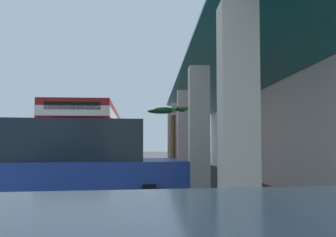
# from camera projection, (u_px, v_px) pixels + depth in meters

# --- Properties ---
(ground) EXTENTS (120.00, 120.00, 0.00)m
(ground) POSITION_uv_depth(u_px,v_px,m) (226.00, 180.00, 16.78)
(ground) COLOR #38383A
(curb_strip) EXTENTS (30.66, 0.50, 0.12)m
(curb_strip) POSITION_uv_depth(u_px,v_px,m) (145.00, 180.00, 16.18)
(curb_strip) COLOR #9E998E
(curb_strip) RESTS_ON ground
(transit_bus) EXTENTS (11.31, 3.15, 3.34)m
(transit_bus) POSITION_uv_depth(u_px,v_px,m) (89.00, 136.00, 19.60)
(transit_bus) COLOR maroon
(transit_bus) RESTS_ON ground
(parked_suv_blue) EXTENTS (3.11, 5.01, 1.97)m
(parked_suv_blue) POSITION_uv_depth(u_px,v_px,m) (61.00, 168.00, 8.18)
(parked_suv_blue) COLOR navy
(parked_suv_blue) RESTS_ON ground
(potted_palm) EXTENTS (1.62, 1.79, 2.69)m
(potted_palm) POSITION_uv_depth(u_px,v_px,m) (173.00, 171.00, 12.74)
(potted_palm) COLOR #4C4742
(potted_palm) RESTS_ON ground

